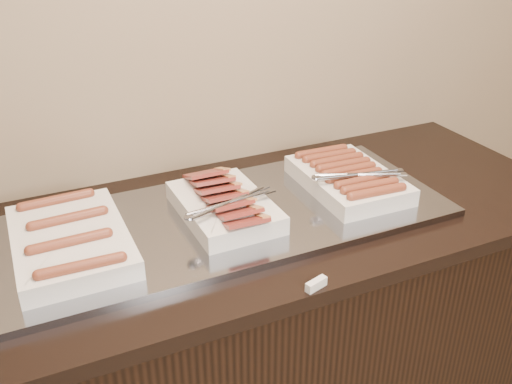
# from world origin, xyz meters

# --- Properties ---
(counter) EXTENTS (2.06, 0.76, 0.90)m
(counter) POSITION_xyz_m (0.00, 2.13, 0.45)
(counter) COLOR black
(counter) RESTS_ON ground
(warming_tray) EXTENTS (1.20, 0.50, 0.02)m
(warming_tray) POSITION_xyz_m (0.01, 2.13, 0.91)
(warming_tray) COLOR gray
(warming_tray) RESTS_ON counter
(dish_left) EXTENTS (0.26, 0.39, 0.07)m
(dish_left) POSITION_xyz_m (-0.40, 2.13, 0.95)
(dish_left) COLOR silver
(dish_left) RESTS_ON warming_tray
(dish_center) EXTENTS (0.27, 0.35, 0.09)m
(dish_center) POSITION_xyz_m (0.00, 2.13, 0.95)
(dish_center) COLOR silver
(dish_center) RESTS_ON warming_tray
(dish_right) EXTENTS (0.27, 0.36, 0.08)m
(dish_right) POSITION_xyz_m (0.39, 2.13, 0.95)
(dish_right) COLOR silver
(dish_right) RESTS_ON warming_tray
(label_holder) EXTENTS (0.06, 0.03, 0.02)m
(label_holder) POSITION_xyz_m (0.08, 1.77, 0.91)
(label_holder) COLOR silver
(label_holder) RESTS_ON counter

